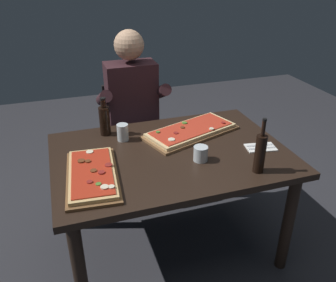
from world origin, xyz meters
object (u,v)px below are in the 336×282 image
object	(u,v)px
oil_bottle_amber	(260,153)
seated_diner	(133,109)
dining_table	(171,165)
wine_bottle_dark	(105,120)
pizza_rectangular_left	(92,174)
diner_chair	(132,132)
tumbler_far_side	(123,133)
pizza_rectangular_front	(191,131)
tumbler_near_camera	(201,154)

from	to	relation	value
oil_bottle_amber	seated_diner	distance (m)	1.18
dining_table	oil_bottle_amber	distance (m)	0.56
dining_table	seated_diner	world-z (taller)	seated_diner
wine_bottle_dark	pizza_rectangular_left	bearing A→B (deg)	-106.97
diner_chair	seated_diner	world-z (taller)	seated_diner
oil_bottle_amber	pizza_rectangular_left	bearing A→B (deg)	166.00
dining_table	oil_bottle_amber	world-z (taller)	oil_bottle_amber
dining_table	tumbler_far_side	bearing A→B (deg)	134.40
wine_bottle_dark	seated_diner	size ratio (longest dim) A/B	0.19
pizza_rectangular_front	tumbler_near_camera	distance (m)	0.35
pizza_rectangular_front	tumbler_far_side	distance (m)	0.45
diner_chair	dining_table	bearing A→B (deg)	-86.11
dining_table	wine_bottle_dark	bearing A→B (deg)	132.42
pizza_rectangular_left	tumbler_near_camera	size ratio (longest dim) A/B	6.49
pizza_rectangular_front	diner_chair	world-z (taller)	diner_chair
tumbler_far_side	seated_diner	distance (m)	0.53
pizza_rectangular_front	oil_bottle_amber	distance (m)	0.58
wine_bottle_dark	oil_bottle_amber	xyz separation A→B (m)	(0.72, -0.71, 0.01)
dining_table	pizza_rectangular_left	bearing A→B (deg)	-164.43
pizza_rectangular_left	tumbler_near_camera	bearing A→B (deg)	-0.96
pizza_rectangular_left	oil_bottle_amber	distance (m)	0.90
pizza_rectangular_left	dining_table	bearing A→B (deg)	15.57
tumbler_far_side	seated_diner	bearing A→B (deg)	69.69
oil_bottle_amber	seated_diner	world-z (taller)	seated_diner
pizza_rectangular_left	oil_bottle_amber	world-z (taller)	oil_bottle_amber
oil_bottle_amber	diner_chair	bearing A→B (deg)	110.23
dining_table	pizza_rectangular_front	size ratio (longest dim) A/B	2.04
pizza_rectangular_front	seated_diner	xyz separation A→B (m)	(-0.27, 0.54, -0.02)
tumbler_near_camera	diner_chair	size ratio (longest dim) A/B	0.10
pizza_rectangular_front	tumbler_near_camera	size ratio (longest dim) A/B	7.86
pizza_rectangular_left	oil_bottle_amber	bearing A→B (deg)	-14.00
dining_table	seated_diner	distance (m)	0.74
pizza_rectangular_front	wine_bottle_dark	size ratio (longest dim) A/B	2.69
tumbler_near_camera	dining_table	bearing A→B (deg)	132.52
pizza_rectangular_left	tumbler_far_side	xyz separation A→B (m)	(0.24, 0.38, 0.03)
wine_bottle_dark	diner_chair	bearing A→B (deg)	60.94
wine_bottle_dark	tumbler_near_camera	xyz separation A→B (m)	(0.46, -0.51, -0.07)
diner_chair	seated_diner	xyz separation A→B (m)	(0.00, -0.12, 0.26)
wine_bottle_dark	tumbler_far_side	bearing A→B (deg)	-52.12
seated_diner	oil_bottle_amber	bearing A→B (deg)	-67.75
pizza_rectangular_left	wine_bottle_dark	world-z (taller)	wine_bottle_dark
pizza_rectangular_left	oil_bottle_amber	xyz separation A→B (m)	(0.87, -0.22, 0.10)
wine_bottle_dark	diner_chair	world-z (taller)	wine_bottle_dark
wine_bottle_dark	oil_bottle_amber	bearing A→B (deg)	-44.85
dining_table	pizza_rectangular_left	distance (m)	0.52
pizza_rectangular_front	tumbler_near_camera	world-z (taller)	tumbler_near_camera
pizza_rectangular_left	wine_bottle_dark	distance (m)	0.53
dining_table	oil_bottle_amber	size ratio (longest dim) A/B	4.44
dining_table	pizza_rectangular_left	size ratio (longest dim) A/B	2.47
dining_table	wine_bottle_dark	xyz separation A→B (m)	(-0.33, 0.36, 0.20)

